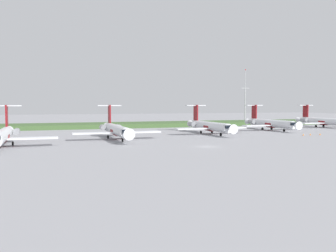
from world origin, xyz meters
name	(u,v)px	position (x,y,z in m)	size (l,w,h in m)	color
ground_plane	(164,135)	(0.00, 30.00, 0.00)	(500.00, 500.00, 0.00)	#939399
grass_berm	(130,125)	(0.00, 74.23, 0.81)	(320.00, 20.00, 1.62)	#426033
regional_jet_second	(2,135)	(-41.84, 13.91, 2.54)	(22.81, 31.00, 9.00)	silver
regional_jet_third	(116,129)	(-15.39, 23.45, 2.54)	(22.81, 31.00, 9.00)	silver
regional_jet_fourth	(209,126)	(15.04, 31.15, 2.54)	(22.81, 31.00, 9.00)	silver
regional_jet_fifth	(270,123)	(42.60, 39.06, 2.54)	(22.81, 31.00, 9.00)	silver
regional_jet_sixth	(323,121)	(72.13, 46.04, 2.54)	(22.81, 31.00, 9.00)	silver
antenna_mast	(245,101)	(58.96, 83.68, 10.78)	(4.40, 0.50, 26.08)	#B2B2B7
safety_cone_front_marker	(303,135)	(38.47, 16.46, 0.28)	(0.44, 0.44, 0.55)	orange
safety_cone_mid_marker	(310,134)	(41.43, 16.97, 0.28)	(0.44, 0.44, 0.55)	orange
safety_cone_rear_marker	(320,134)	(44.66, 16.59, 0.28)	(0.44, 0.44, 0.55)	orange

